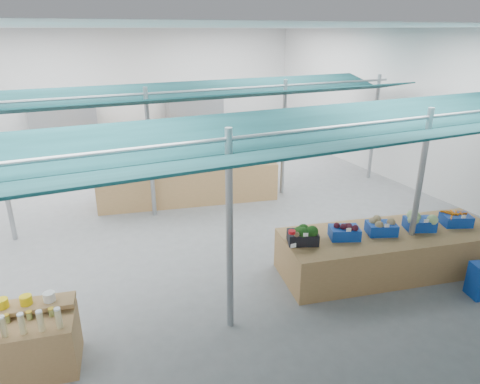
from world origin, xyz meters
The scene contains 22 objects.
floor centered at (0.00, 0.00, 0.00)m, with size 13.00×13.00×0.00m, color slate.
hall centered at (0.00, 1.44, 2.65)m, with size 13.00×13.00×13.00m.
pole_grid centered at (0.75, -1.75, 1.81)m, with size 10.00×4.60×3.00m.
awnings centered at (0.75, -1.75, 2.78)m, with size 9.50×7.08×0.30m.
back_shelving_left centered at (-2.50, 6.00, 1.00)m, with size 2.00×0.50×2.00m, color #B23F33.
back_shelving_right centered at (2.00, 6.00, 1.00)m, with size 2.00×0.50×2.00m, color #B23F33.
bottle_shelf centered at (-3.92, -3.65, 0.41)m, with size 1.77×1.28×1.02m.
veg_counter centered at (2.25, -3.78, 0.38)m, with size 3.95×1.32×0.77m, color olive.
fruit_counter centered at (0.05, 1.06, 0.48)m, with size 4.48×1.07×0.96m, color olive.
far_counter centered at (-0.16, 5.64, 0.45)m, with size 4.99×1.00×0.90m, color olive.
vendor_left centered at (-1.15, 2.16, 0.90)m, with size 0.65×0.43×1.79m, color #1A48AA.
vendor_right centered at (0.65, 2.16, 0.90)m, with size 0.87×0.68×1.79m, color maroon.
crate_broccoli centered at (0.58, -3.45, 0.93)m, with size 0.60×0.51×0.35m.
crate_beets centered at (1.34, -3.60, 0.90)m, with size 0.60×0.51×0.29m.
crate_celeriac centered at (2.04, -3.74, 0.91)m, with size 0.60×0.51×0.31m.
crate_cabbage centered at (2.79, -3.89, 0.93)m, with size 0.60×0.51×0.35m.
crate_carrots centered at (3.54, -4.04, 0.88)m, with size 0.60×0.51×0.29m.
sparrow centered at (0.39, -3.55, 1.02)m, with size 0.12×0.09×0.11m.
pole_ribbon centered at (0.27, -3.60, 1.08)m, with size 0.12×0.12×0.28m.
apple_heap_yellow centered at (-1.02, 1.17, 1.13)m, with size 2.02×1.39×0.27m.
apple_heap_red centered at (0.92, 0.77, 1.13)m, with size 1.65×1.23×0.27m.
pineapple centered at (2.01, 0.55, 1.14)m, with size 0.14×0.14×0.39m.
Camera 1 is at (-3.10, -8.87, 4.15)m, focal length 32.00 mm.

